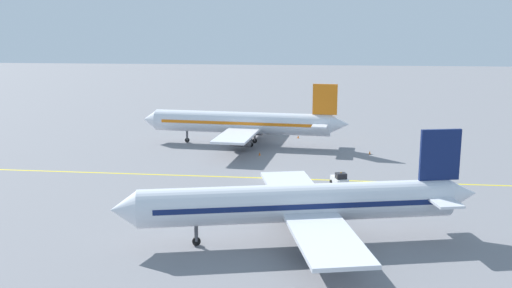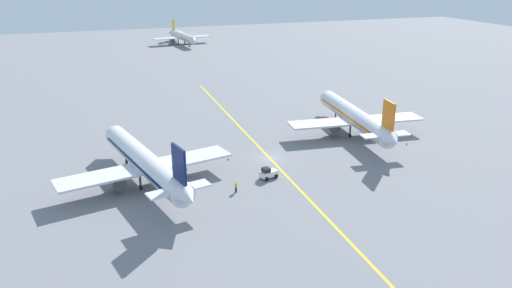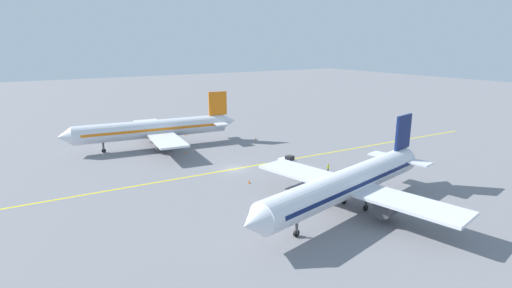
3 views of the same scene
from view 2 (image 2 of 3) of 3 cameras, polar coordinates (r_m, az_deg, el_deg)
name	(u,v)px [view 2 (image 2 of 3)]	position (r m, az deg, el deg)	size (l,w,h in m)	color
ground_plane	(269,158)	(90.93, 1.54, -1.60)	(400.00, 400.00, 0.00)	slate
apron_yellow_centreline	(269,158)	(90.93, 1.54, -1.59)	(0.40, 120.00, 0.01)	yellow
airplane_at_gate	(145,162)	(80.94, -12.53, -2.07)	(28.46, 35.24, 10.60)	silver
airplane_adjacent_stand	(355,117)	(104.33, 11.25, 3.04)	(28.38, 35.55, 10.60)	silver
airplane_distant_taxiing	(182,36)	(224.61, -8.43, 12.07)	(25.57, 31.98, 9.54)	silver
baggage_tug_white	(268,173)	(82.14, 1.41, -3.36)	(3.30, 2.41, 2.11)	white
ground_crew_worker	(236,187)	(77.31, -2.32, -4.91)	(0.37, 0.52, 1.68)	#23232D
traffic_cone_near_nose	(389,174)	(86.46, 14.91, -3.29)	(0.32, 0.32, 0.55)	orange
traffic_cone_mid_apron	(228,159)	(89.98, -3.19, -1.67)	(0.32, 0.32, 0.55)	orange
traffic_cone_by_wingtip	(328,142)	(98.91, 8.19, 0.18)	(0.32, 0.32, 0.55)	orange
traffic_cone_far_edge	(407,143)	(101.77, 16.84, 0.08)	(0.32, 0.32, 0.55)	orange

